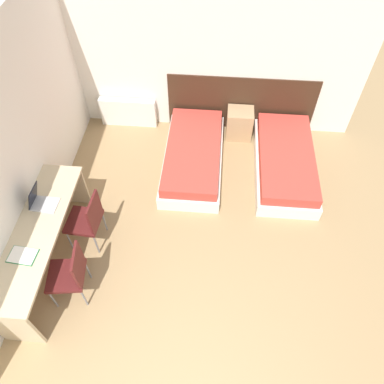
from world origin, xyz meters
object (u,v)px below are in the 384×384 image
object	(u,v)px
bed_near_window	(193,156)
laptop	(41,201)
bed_near_door	(285,162)
chair_near_laptop	(87,219)
chair_near_notebook	(70,273)
nightstand	(239,123)

from	to	relation	value
bed_near_window	laptop	size ratio (longest dim) A/B	5.81
bed_near_window	bed_near_door	size ratio (longest dim) A/B	1.00
chair_near_laptop	chair_near_notebook	distance (m)	0.77
chair_near_notebook	bed_near_window	bearing A→B (deg)	53.70
bed_near_window	nightstand	xyz separation A→B (m)	(0.73, 0.78, 0.07)
chair_near_notebook	nightstand	bearing A→B (deg)	49.45
chair_near_notebook	bed_near_door	bearing A→B (deg)	32.57
bed_near_window	bed_near_door	world-z (taller)	same
nightstand	chair_near_laptop	xyz separation A→B (m)	(-1.98, -2.33, 0.25)
nightstand	chair_near_laptop	distance (m)	3.07
chair_near_laptop	chair_near_notebook	size ratio (longest dim) A/B	1.00
bed_near_window	bed_near_door	xyz separation A→B (m)	(1.46, 0.00, 0.00)
bed_near_door	nightstand	size ratio (longest dim) A/B	3.65
laptop	chair_near_notebook	bearing A→B (deg)	-53.25
bed_near_door	nightstand	distance (m)	1.07
chair_near_laptop	laptop	bearing A→B (deg)	-175.51
bed_near_window	chair_near_notebook	distance (m)	2.66
bed_near_window	nightstand	distance (m)	1.07
chair_near_laptop	laptop	xyz separation A→B (m)	(-0.51, -0.01, 0.33)
bed_near_window	laptop	world-z (taller)	laptop
nightstand	laptop	xyz separation A→B (m)	(-2.50, -2.34, 0.57)
bed_near_door	nightstand	world-z (taller)	nightstand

